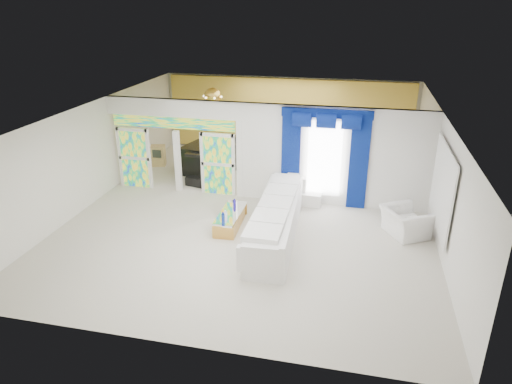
% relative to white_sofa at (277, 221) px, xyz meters
% --- Properties ---
extents(floor, '(12.00, 12.00, 0.00)m').
position_rel_white_sofa_xyz_m(floor, '(-0.91, 1.43, -0.44)').
color(floor, '#B7AF9E').
rests_on(floor, ground).
extents(dividing_wall, '(5.70, 0.18, 3.00)m').
position_rel_white_sofa_xyz_m(dividing_wall, '(1.24, 2.43, 1.06)').
color(dividing_wall, white).
rests_on(dividing_wall, ground).
extents(dividing_header, '(4.30, 0.18, 0.55)m').
position_rel_white_sofa_xyz_m(dividing_header, '(-3.76, 2.43, 2.29)').
color(dividing_header, white).
rests_on(dividing_header, dividing_wall).
extents(stained_panel_left, '(0.95, 0.04, 2.00)m').
position_rel_white_sofa_xyz_m(stained_panel_left, '(-5.19, 2.43, 0.56)').
color(stained_panel_left, '#994C3F').
rests_on(stained_panel_left, ground).
extents(stained_panel_right, '(0.95, 0.04, 2.00)m').
position_rel_white_sofa_xyz_m(stained_panel_right, '(-2.34, 2.43, 0.56)').
color(stained_panel_right, '#994C3F').
rests_on(stained_panel_right, ground).
extents(stained_transom, '(4.00, 0.05, 0.35)m').
position_rel_white_sofa_xyz_m(stained_transom, '(-3.76, 2.43, 1.81)').
color(stained_transom, '#994C3F').
rests_on(stained_transom, dividing_header).
extents(window_pane, '(1.00, 0.02, 2.30)m').
position_rel_white_sofa_xyz_m(window_pane, '(0.99, 2.33, 1.01)').
color(window_pane, white).
rests_on(window_pane, dividing_wall).
extents(blue_drape_left, '(0.55, 0.10, 2.80)m').
position_rel_white_sofa_xyz_m(blue_drape_left, '(-0.01, 2.30, 0.96)').
color(blue_drape_left, '#04064E').
rests_on(blue_drape_left, ground).
extents(blue_drape_right, '(0.55, 0.10, 2.80)m').
position_rel_white_sofa_xyz_m(blue_drape_right, '(1.99, 2.30, 0.96)').
color(blue_drape_right, '#04064E').
rests_on(blue_drape_right, ground).
extents(blue_pelmet, '(2.60, 0.12, 0.25)m').
position_rel_white_sofa_xyz_m(blue_pelmet, '(0.99, 2.30, 2.38)').
color(blue_pelmet, '#04064E').
rests_on(blue_pelmet, dividing_wall).
extents(wall_mirror, '(0.04, 2.70, 1.90)m').
position_rel_white_sofa_xyz_m(wall_mirror, '(4.03, 0.43, 1.11)').
color(wall_mirror, white).
rests_on(wall_mirror, ground).
extents(gold_curtains, '(9.70, 0.12, 2.90)m').
position_rel_white_sofa_xyz_m(gold_curtains, '(-0.91, 7.33, 1.06)').
color(gold_curtains, gold).
rests_on(gold_curtains, ground).
extents(white_sofa, '(1.17, 4.61, 0.87)m').
position_rel_white_sofa_xyz_m(white_sofa, '(0.00, 0.00, 0.00)').
color(white_sofa, white).
rests_on(white_sofa, ground).
extents(coffee_table, '(0.63, 1.70, 0.37)m').
position_rel_white_sofa_xyz_m(coffee_table, '(-1.35, 0.30, -0.25)').
color(coffee_table, '#BE8A3B').
rests_on(coffee_table, ground).
extents(console_table, '(1.18, 0.43, 0.39)m').
position_rel_white_sofa_xyz_m(console_table, '(0.40, 2.17, -0.24)').
color(console_table, white).
rests_on(console_table, ground).
extents(table_lamp, '(0.36, 0.36, 0.58)m').
position_rel_white_sofa_xyz_m(table_lamp, '(0.10, 2.17, 0.24)').
color(table_lamp, silver).
rests_on(table_lamp, console_table).
extents(armchair, '(1.42, 1.47, 0.73)m').
position_rel_white_sofa_xyz_m(armchair, '(3.30, 0.80, -0.07)').
color(armchair, white).
rests_on(armchair, ground).
extents(grand_piano, '(1.98, 2.33, 1.02)m').
position_rel_white_sofa_xyz_m(grand_piano, '(-3.17, 4.50, 0.08)').
color(grand_piano, black).
rests_on(grand_piano, ground).
extents(piano_bench, '(0.94, 0.54, 0.30)m').
position_rel_white_sofa_xyz_m(piano_bench, '(-3.17, 2.90, -0.29)').
color(piano_bench, black).
rests_on(piano_bench, ground).
extents(tv_console, '(0.62, 0.59, 0.75)m').
position_rel_white_sofa_xyz_m(tv_console, '(-5.36, 4.61, -0.06)').
color(tv_console, tan).
rests_on(tv_console, ground).
extents(chandelier, '(0.60, 0.60, 0.60)m').
position_rel_white_sofa_xyz_m(chandelier, '(-3.21, 4.83, 2.21)').
color(chandelier, gold).
rests_on(chandelier, ceiling).
extents(decanters, '(0.14, 1.15, 0.23)m').
position_rel_white_sofa_xyz_m(decanters, '(-1.39, 0.09, 0.03)').
color(decanters, navy).
rests_on(decanters, coffee_table).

